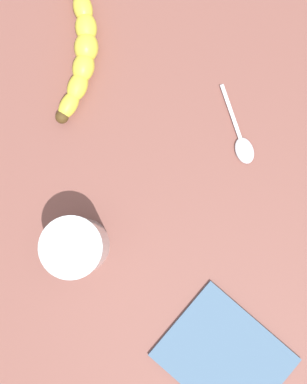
# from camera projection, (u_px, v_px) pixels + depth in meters

# --- Properties ---
(wooden_tabletop) EXTENTS (1.20, 1.20, 0.03)m
(wooden_tabletop) POSITION_uv_depth(u_px,v_px,m) (163.00, 167.00, 0.69)
(wooden_tabletop) COLOR brown
(wooden_tabletop) RESTS_ON ground
(banana) EXTENTS (0.08, 0.20, 0.03)m
(banana) POSITION_uv_depth(u_px,v_px,m) (81.00, 47.00, 0.67)
(banana) COLOR yellow
(banana) RESTS_ON wooden_tabletop
(smoothie_glass) EXTENTS (0.07, 0.07, 0.09)m
(smoothie_glass) POSITION_uv_depth(u_px,v_px,m) (77.00, 246.00, 0.62)
(smoothie_glass) COLOR silver
(smoothie_glass) RESTS_ON wooden_tabletop
(teaspoon) EXTENTS (0.08, 0.10, 0.01)m
(teaspoon) POSITION_uv_depth(u_px,v_px,m) (243.00, 146.00, 0.67)
(teaspoon) COLOR silver
(teaspoon) RESTS_ON wooden_tabletop
(folded_napkin) EXTENTS (0.19, 0.17, 0.01)m
(folded_napkin) POSITION_uv_depth(u_px,v_px,m) (225.00, 357.00, 0.65)
(folded_napkin) COLOR slate
(folded_napkin) RESTS_ON wooden_tabletop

